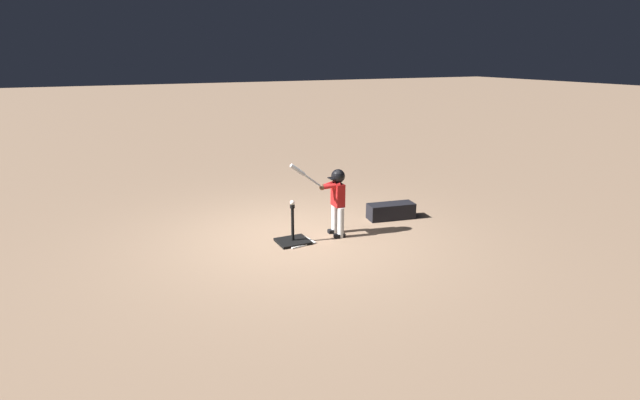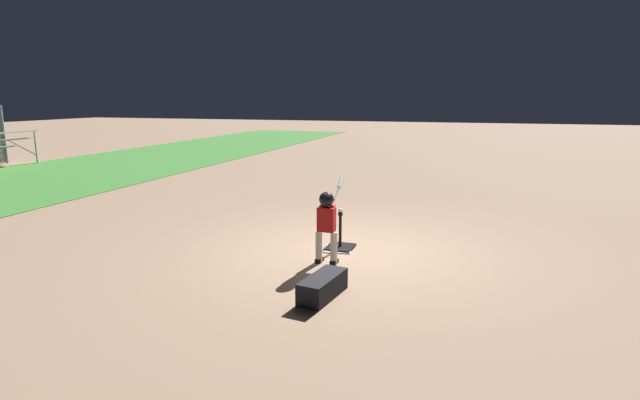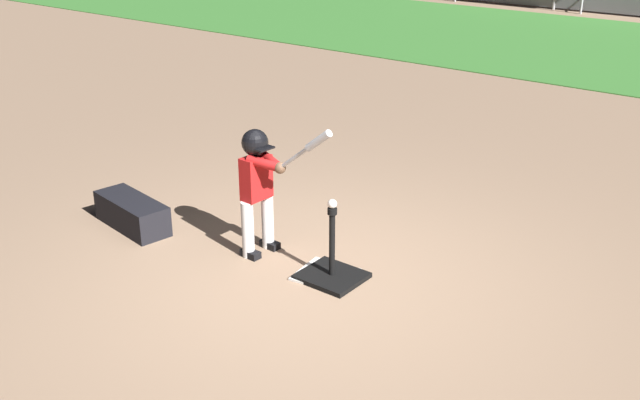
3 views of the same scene
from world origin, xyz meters
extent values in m
plane|color=#93755B|center=(0.00, 0.00, 0.00)|extent=(90.00, 90.00, 0.00)
cylinder|color=#9E9EA3|center=(6.86, 15.30, 1.10)|extent=(0.08, 0.08, 2.20)
cube|color=white|center=(0.04, 0.18, 0.01)|extent=(0.50, 0.50, 0.02)
cube|color=black|center=(0.11, 0.18, 0.02)|extent=(0.49, 0.44, 0.04)
cylinder|color=black|center=(0.11, 0.18, 0.30)|extent=(0.05, 0.05, 0.53)
cylinder|color=black|center=(0.11, 0.18, 0.59)|extent=(0.08, 0.08, 0.05)
cylinder|color=silver|center=(-0.67, 0.29, 0.25)|extent=(0.11, 0.11, 0.50)
cube|color=black|center=(-0.65, 0.29, 0.03)|extent=(0.18, 0.10, 0.06)
cylinder|color=silver|center=(-0.68, 0.05, 0.25)|extent=(0.11, 0.11, 0.50)
cube|color=black|center=(-0.66, 0.05, 0.03)|extent=(0.18, 0.10, 0.06)
cube|color=red|center=(-0.68, 0.17, 0.69)|extent=(0.15, 0.27, 0.37)
sphere|color=brown|center=(-0.68, 0.17, 0.98)|extent=(0.19, 0.19, 0.19)
sphere|color=black|center=(-0.68, 0.17, 0.99)|extent=(0.22, 0.22, 0.22)
cube|color=black|center=(-0.59, 0.17, 0.96)|extent=(0.12, 0.17, 0.01)
cylinder|color=red|center=(-0.54, 0.21, 0.86)|extent=(0.31, 0.17, 0.11)
cylinder|color=red|center=(-0.54, 0.12, 0.86)|extent=(0.31, 0.15, 0.11)
sphere|color=brown|center=(-0.40, 0.16, 0.84)|extent=(0.10, 0.10, 0.10)
cylinder|color=silver|center=(-0.15, 0.15, 1.03)|extent=(0.52, 0.05, 0.41)
cylinder|color=silver|center=(0.01, 0.14, 1.15)|extent=(0.25, 0.07, 0.21)
cylinder|color=black|center=(-0.42, 0.16, 0.83)|extent=(0.04, 0.05, 0.05)
sphere|color=white|center=(0.11, 0.18, 0.66)|extent=(0.07, 0.07, 0.07)
cube|color=#ADAFB7|center=(5.92, 14.05, 1.25)|extent=(2.71, 0.43, 0.04)
cube|color=#ADAFB7|center=(5.90, 14.31, 0.98)|extent=(2.71, 0.49, 0.04)
cylinder|color=#ADAFB7|center=(7.16, 14.15, 0.63)|extent=(0.06, 0.06, 1.27)
cylinder|color=#ADAFB7|center=(7.08, 15.23, 0.80)|extent=(0.22, 2.19, 0.98)
cube|color=black|center=(-1.94, -0.17, 0.14)|extent=(0.88, 0.45, 0.28)
camera|label=1|loc=(2.90, 6.99, 2.86)|focal=28.00mm
camera|label=2|loc=(-7.59, -1.94, 2.47)|focal=28.00mm
camera|label=3|loc=(3.32, -4.08, 2.91)|focal=42.00mm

